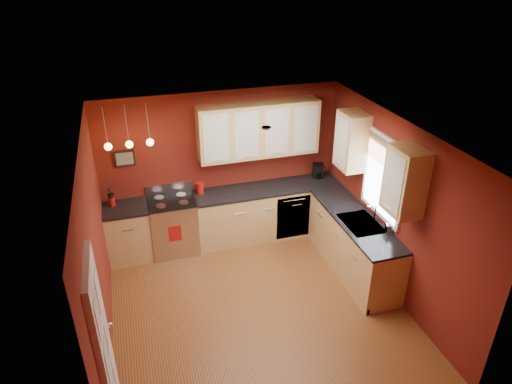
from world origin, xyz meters
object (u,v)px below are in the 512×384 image
object	(u,v)px
coffee_maker	(318,171)
soap_pump	(389,226)
red_canister	(200,188)
gas_range	(174,225)
sink	(361,224)

from	to	relation	value
coffee_maker	soap_pump	world-z (taller)	coffee_maker
red_canister	coffee_maker	bearing A→B (deg)	0.00
gas_range	coffee_maker	bearing A→B (deg)	2.63
gas_range	sink	bearing A→B (deg)	-29.78
gas_range	red_canister	xyz separation A→B (m)	(0.50, 0.12, 0.56)
sink	soap_pump	xyz separation A→B (m)	(0.25, -0.35, 0.13)
gas_range	sink	distance (m)	3.05
soap_pump	red_canister	bearing A→B (deg)	140.28
red_canister	sink	bearing A→B (deg)	-37.37
red_canister	coffee_maker	distance (m)	2.12
soap_pump	coffee_maker	bearing A→B (deg)	97.15
sink	soap_pump	world-z (taller)	sink
gas_range	coffee_maker	size ratio (longest dim) A/B	4.24
gas_range	soap_pump	xyz separation A→B (m)	(2.87, -1.85, 0.56)
gas_range	coffee_maker	xyz separation A→B (m)	(2.62, 0.12, 0.58)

